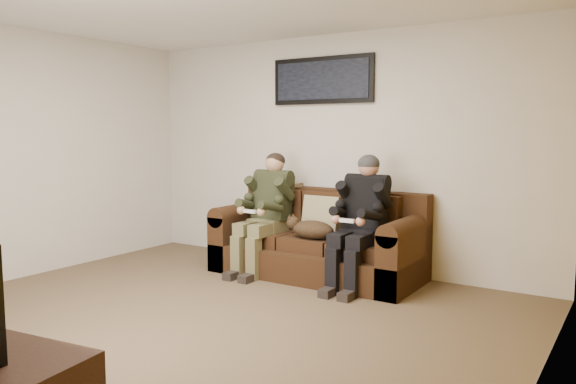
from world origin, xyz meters
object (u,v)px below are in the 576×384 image
Objects in this scene: cat at (311,229)px; person_right at (361,213)px; person_left at (266,205)px; sofa at (320,243)px; framed_poster at (322,80)px.

person_right is at bearing 10.72° from cat.
person_left is 1.14m from person_right.
sofa is 3.35× the size of cat.
person_right is at bearing -17.97° from sofa.
framed_poster reaches higher than person_right.
framed_poster is (0.37, 0.57, 1.37)m from person_left.
person_left is at bearing -161.99° from sofa.
cat is (0.62, -0.10, -0.19)m from person_left.
framed_poster is at bearing 57.26° from person_left.
sofa is at bearing 101.37° from cat.
sofa is at bearing -62.69° from framed_poster.
person_right is (1.14, 0.00, 0.00)m from person_left.
sofa is 1.70× the size of person_left.
sofa reaches higher than cat.
framed_poster is at bearing 143.34° from person_right.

